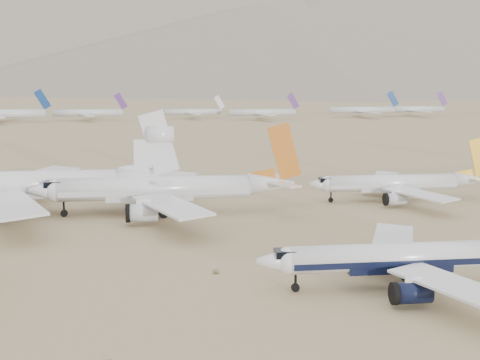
% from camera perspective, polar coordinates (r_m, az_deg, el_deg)
% --- Properties ---
extents(ground, '(7000.00, 7000.00, 0.00)m').
position_cam_1_polar(ground, '(94.69, 17.69, -9.51)').
color(ground, olive).
rests_on(ground, ground).
extents(main_airliner, '(43.72, 42.70, 15.43)m').
position_cam_1_polar(main_airliner, '(96.46, 14.96, -6.38)').
color(main_airliner, white).
rests_on(main_airliner, ground).
extents(row2_gold_tail, '(40.49, 39.60, 14.42)m').
position_cam_1_polar(row2_gold_tail, '(156.42, 13.44, -0.27)').
color(row2_gold_tail, white).
rests_on(row2_gold_tail, ground).
extents(row2_orange_tail, '(52.98, 51.83, 18.90)m').
position_cam_1_polar(row2_orange_tail, '(138.99, -6.32, -0.76)').
color(row2_orange_tail, white).
rests_on(row2_orange_tail, ground).
extents(row2_white_trijet, '(60.71, 59.33, 21.51)m').
position_cam_1_polar(row2_white_trijet, '(145.76, -17.78, -0.31)').
color(row2_white_trijet, white).
rests_on(row2_white_trijet, ground).
extents(distant_storage_row, '(517.64, 58.01, 15.76)m').
position_cam_1_polar(distant_storage_row, '(387.67, -7.94, 5.77)').
color(distant_storage_row, silver).
rests_on(distant_storage_row, ground).
extents(mountain_range, '(7354.00, 3024.00, 470.00)m').
position_cam_1_polar(mountain_range, '(1739.65, -3.67, 14.97)').
color(mountain_range, slate).
rests_on(mountain_range, ground).
extents(foothills, '(4637.50, 1395.00, 155.00)m').
position_cam_1_polar(foothills, '(1309.76, 18.76, 10.82)').
color(foothills, slate).
rests_on(foothills, ground).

